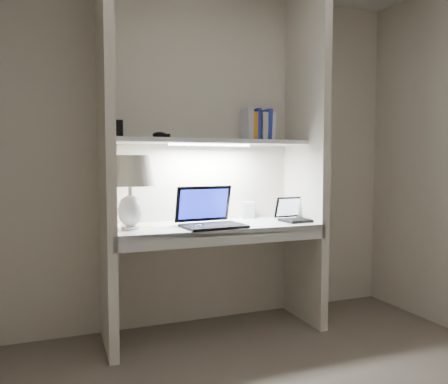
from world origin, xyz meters
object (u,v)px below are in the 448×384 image
speaker (248,210)px  book_row (257,126)px  table_lamp (130,180)px  laptop_main (210,217)px  laptop_netbook (297,215)px

speaker → book_row: 0.65m
speaker → book_row: book_row is taller
table_lamp → book_row: 1.10m
table_lamp → laptop_main: bearing=-5.2°
laptop_netbook → speaker: laptop_netbook is taller
laptop_main → laptop_netbook: (0.70, 0.03, -0.02)m
book_row → laptop_netbook: bearing=-46.2°
laptop_netbook → table_lamp: bearing=174.4°
table_lamp → speaker: 1.01m
speaker → book_row: (0.06, -0.03, 0.64)m
laptop_netbook → speaker: 0.38m
laptop_netbook → book_row: bearing=128.9°
table_lamp → laptop_netbook: bearing=-0.7°
table_lamp → laptop_netbook: size_ratio=1.65×
laptop_main → speaker: (0.42, 0.29, 0.00)m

